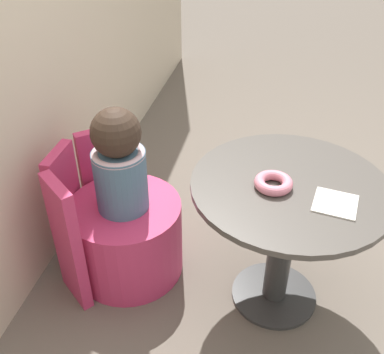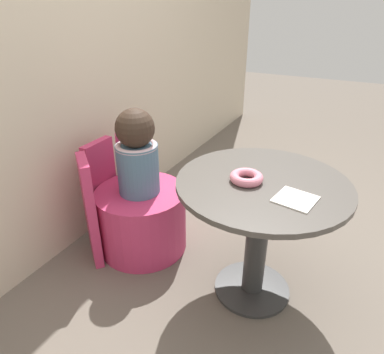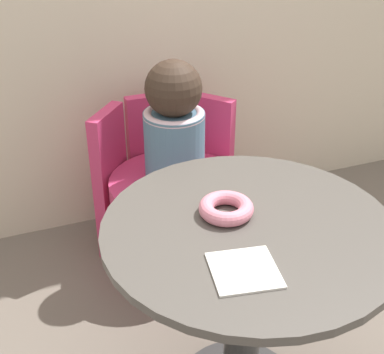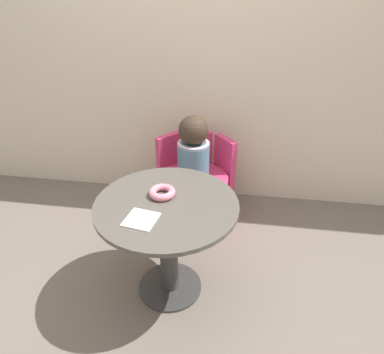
% 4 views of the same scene
% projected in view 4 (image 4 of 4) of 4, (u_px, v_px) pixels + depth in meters
% --- Properties ---
extents(ground_plane, '(12.00, 12.00, 0.00)m').
position_uv_depth(ground_plane, '(170.00, 282.00, 2.21)').
color(ground_plane, '#665B51').
extents(back_wall, '(6.00, 0.06, 2.40)m').
position_uv_depth(back_wall, '(194.00, 54.00, 2.56)').
color(back_wall, beige).
rests_on(back_wall, ground_plane).
extents(round_table, '(0.79, 0.79, 0.65)m').
position_uv_depth(round_table, '(168.00, 228.00, 1.93)').
color(round_table, '#333333').
rests_on(round_table, ground_plane).
extents(tub_chair, '(0.53, 0.53, 0.39)m').
position_uv_depth(tub_chair, '(193.00, 199.00, 2.69)').
color(tub_chair, '#C63360').
rests_on(tub_chair, ground_plane).
extents(booth_backrest, '(0.63, 0.23, 0.64)m').
position_uv_depth(booth_backrest, '(197.00, 171.00, 2.81)').
color(booth_backrest, '#C63360').
rests_on(booth_backrest, ground_plane).
extents(child_figure, '(0.24, 0.24, 0.49)m').
position_uv_depth(child_figure, '(193.00, 149.00, 2.47)').
color(child_figure, slate).
rests_on(child_figure, tub_chair).
extents(donut, '(0.15, 0.15, 0.04)m').
position_uv_depth(donut, '(162.00, 192.00, 1.89)').
color(donut, pink).
rests_on(donut, round_table).
extents(paper_napkin, '(0.18, 0.18, 0.01)m').
position_uv_depth(paper_napkin, '(141.00, 219.00, 1.71)').
color(paper_napkin, silver).
rests_on(paper_napkin, round_table).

